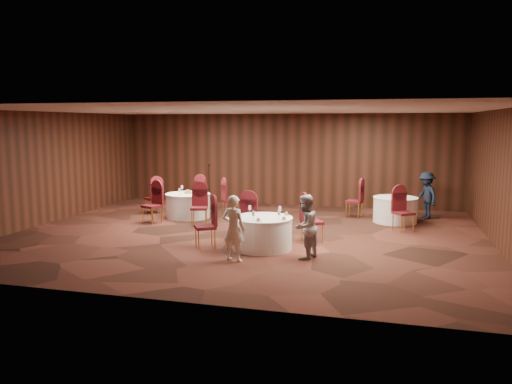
% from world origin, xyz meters
% --- Properties ---
extents(ground, '(12.00, 12.00, 0.00)m').
position_xyz_m(ground, '(0.00, 0.00, 0.00)').
color(ground, black).
rests_on(ground, ground).
extents(room_shell, '(12.00, 12.00, 12.00)m').
position_xyz_m(room_shell, '(0.00, 0.00, 1.96)').
color(room_shell, silver).
rests_on(room_shell, ground).
extents(table_main, '(1.39, 1.39, 0.74)m').
position_xyz_m(table_main, '(0.76, -1.31, 0.38)').
color(table_main, white).
rests_on(table_main, ground).
extents(table_left, '(1.37, 1.37, 0.74)m').
position_xyz_m(table_left, '(-2.40, 1.84, 0.38)').
color(table_left, white).
rests_on(table_left, ground).
extents(table_right, '(1.27, 1.27, 0.74)m').
position_xyz_m(table_right, '(3.73, 2.70, 0.38)').
color(table_right, white).
rests_on(table_right, ground).
extents(chairs_main, '(3.03, 1.95, 1.00)m').
position_xyz_m(chairs_main, '(0.45, -0.70, 0.50)').
color(chairs_main, '#430D11').
rests_on(chairs_main, ground).
extents(chairs_left, '(3.27, 3.03, 1.00)m').
position_xyz_m(chairs_left, '(-2.40, 1.87, 0.50)').
color(chairs_left, '#430D11').
rests_on(chairs_left, ground).
extents(chairs_right, '(2.08, 2.34, 1.00)m').
position_xyz_m(chairs_right, '(3.23, 2.36, 0.50)').
color(chairs_right, '#430D11').
rests_on(chairs_right, ground).
extents(tabletop_main, '(1.04, 1.03, 0.22)m').
position_xyz_m(tabletop_main, '(0.97, -1.37, 0.84)').
color(tabletop_main, silver).
rests_on(tabletop_main, table_main).
extents(tabletop_left, '(0.77, 0.76, 0.22)m').
position_xyz_m(tabletop_left, '(-2.39, 1.84, 0.82)').
color(tabletop_left, silver).
rests_on(tabletop_left, table_left).
extents(tabletop_right, '(0.08, 0.08, 0.22)m').
position_xyz_m(tabletop_right, '(3.92, 2.44, 0.90)').
color(tabletop_right, silver).
rests_on(tabletop_right, table_right).
extents(mic_stand, '(0.24, 0.24, 1.50)m').
position_xyz_m(mic_stand, '(-2.32, 3.51, 0.43)').
color(mic_stand, black).
rests_on(mic_stand, ground).
extents(woman_a, '(0.56, 0.43, 1.40)m').
position_xyz_m(woman_a, '(0.43, -2.45, 0.70)').
color(woman_a, white).
rests_on(woman_a, ground).
extents(woman_b, '(0.72, 0.81, 1.38)m').
position_xyz_m(woman_b, '(1.84, -1.88, 0.69)').
color(woman_b, '#A4A3A8').
rests_on(woman_b, ground).
extents(man_c, '(0.91, 1.06, 1.42)m').
position_xyz_m(man_c, '(4.64, 3.57, 0.71)').
color(man_c, black).
rests_on(man_c, ground).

